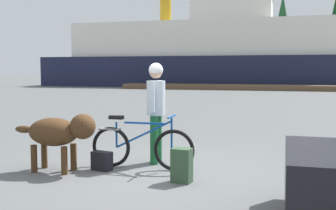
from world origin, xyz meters
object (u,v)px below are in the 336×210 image
(person_cyclist, at_px, (156,103))
(dog, at_px, (59,132))
(backpack, at_px, (182,165))
(ferry_boat, at_px, (203,56))
(bicycle, at_px, (141,146))
(sailboat_moored, at_px, (252,80))
(handbag_pannier, at_px, (102,161))

(person_cyclist, relative_size, dog, 1.23)
(backpack, relative_size, ferry_boat, 0.02)
(dog, bearing_deg, person_cyclist, 37.71)
(bicycle, xyz_separation_m, person_cyclist, (0.11, 0.48, 0.68))
(backpack, relative_size, sailboat_moored, 0.05)
(bicycle, relative_size, handbag_pannier, 5.51)
(bicycle, distance_m, backpack, 1.05)
(person_cyclist, bearing_deg, dog, -142.29)
(dog, xyz_separation_m, backpack, (2.02, -0.09, -0.39))
(bicycle, relative_size, ferry_boat, 0.06)
(person_cyclist, distance_m, backpack, 1.54)
(handbag_pannier, bearing_deg, sailboat_moored, 90.68)
(person_cyclist, bearing_deg, backpack, -56.35)
(bicycle, xyz_separation_m, dog, (-1.18, -0.52, 0.26))
(bicycle, distance_m, dog, 1.32)
(ferry_boat, distance_m, sailboat_moored, 6.87)
(bicycle, bearing_deg, ferry_boat, 99.19)
(handbag_pannier, height_order, sailboat_moored, sailboat_moored)
(backpack, relative_size, handbag_pannier, 1.55)
(sailboat_moored, bearing_deg, handbag_pannier, -89.32)
(dog, bearing_deg, ferry_boat, 97.08)
(backpack, xyz_separation_m, ferry_boat, (-6.23, 33.92, 2.67))
(bicycle, xyz_separation_m, ferry_boat, (-5.39, 33.31, 2.55))
(person_cyclist, distance_m, ferry_boat, 33.34)
(ferry_boat, bearing_deg, backpack, -79.60)
(dog, relative_size, ferry_boat, 0.05)
(handbag_pannier, bearing_deg, backpack, -14.01)
(person_cyclist, relative_size, handbag_pannier, 5.44)
(handbag_pannier, xyz_separation_m, sailboat_moored, (-0.45, 38.31, 0.35))
(dog, height_order, ferry_boat, ferry_boat)
(backpack, distance_m, sailboat_moored, 38.71)
(person_cyclist, height_order, ferry_boat, ferry_boat)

